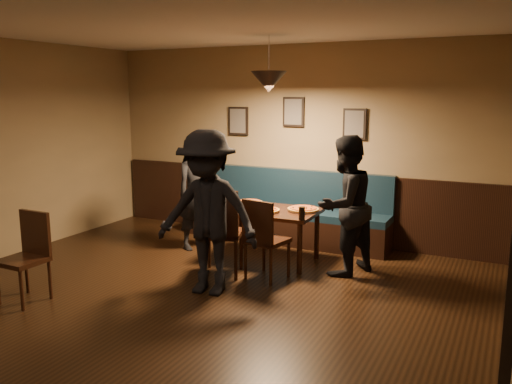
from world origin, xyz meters
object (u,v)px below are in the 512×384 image
booth_bench (285,207)px  chair_near_left (222,231)px  diner_left (196,194)px  diner_front (207,213)px  dining_table (268,235)px  chair_near_right (267,238)px  diner_right (345,206)px  soda_glass (302,213)px  cafe_chair_far (22,259)px  tabasco_bottle (304,210)px

booth_bench → chair_near_left: (-0.11, -1.63, 0.02)m
diner_left → diner_front: diner_front is taller
dining_table → chair_near_right: bearing=-67.6°
chair_near_left → chair_near_right: (0.54, 0.12, -0.05)m
chair_near_left → chair_near_right: chair_near_left is taller
chair_near_right → chair_near_left: bearing=-157.3°
chair_near_left → diner_left: size_ratio=0.68×
diner_right → soda_glass: diner_right is taller
dining_table → cafe_chair_far: bearing=-126.9°
chair_near_right → dining_table: bearing=124.8°
chair_near_left → booth_bench: bearing=67.0°
diner_left → chair_near_left: bearing=-107.7°
dining_table → diner_front: (-0.10, -1.29, 0.54)m
chair_near_left → chair_near_right: 0.55m
diner_right → soda_glass: 0.52m
chair_near_right → diner_front: diner_front is taller
chair_near_left → diner_right: 1.47m
chair_near_left → diner_front: size_ratio=0.60×
tabasco_bottle → diner_right: bearing=1.9°
dining_table → diner_front: size_ratio=0.71×
diner_right → dining_table: bearing=-68.5°
soda_glass → cafe_chair_far: 3.03m
diner_front → tabasco_bottle: 1.38m
booth_bench → chair_near_right: booth_bench is taller
dining_table → soda_glass: bearing=-31.7°
tabasco_bottle → chair_near_left: bearing=-139.7°
chair_near_left → diner_front: (0.16, -0.57, 0.35)m
chair_near_right → soda_glass: (0.32, 0.27, 0.27)m
diner_left → diner_front: bearing=-118.3°
chair_near_right → cafe_chair_far: bearing=-127.1°
chair_near_right → diner_right: bearing=47.7°
diner_right → soda_glass: bearing=-31.1°
diner_right → diner_front: size_ratio=0.94×
chair_near_left → diner_right: bearing=8.6°
chair_near_right → diner_left: (-1.39, 0.67, 0.29)m
chair_near_right → cafe_chair_far: (-1.93, -1.75, -0.01)m
chair_near_right → tabasco_bottle: (0.24, 0.54, 0.25)m
cafe_chair_far → chair_near_left: bearing=-129.5°
diner_front → soda_glass: (0.69, 0.95, -0.13)m
diner_left → soda_glass: (1.71, -0.40, -0.02)m
soda_glass → tabasco_bottle: bearing=106.3°
diner_front → tabasco_bottle: size_ratio=15.92×
booth_bench → diner_right: diner_right is taller
diner_left → booth_bench: bearing=-24.0°
diner_front → chair_near_right: bearing=55.2°
dining_table → soda_glass: 0.79m
diner_right → cafe_chair_far: size_ratio=1.79×
chair_near_left → tabasco_bottle: (0.77, 0.65, 0.20)m
booth_bench → chair_near_right: (0.43, -1.51, -0.03)m
diner_front → soda_glass: size_ratio=11.23×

